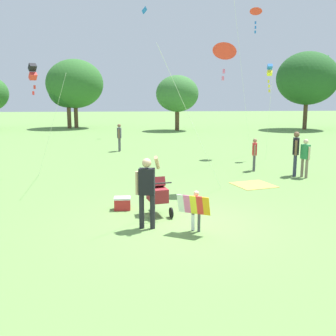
% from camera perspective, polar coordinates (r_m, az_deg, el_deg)
% --- Properties ---
extents(ground_plane, '(120.00, 120.00, 0.00)m').
position_cam_1_polar(ground_plane, '(10.23, 1.71, -7.64)').
color(ground_plane, '#668E47').
extents(treeline_distant, '(39.05, 7.72, 6.65)m').
position_cam_1_polar(treeline_distant, '(36.33, 5.75, 11.43)').
color(treeline_distant, brown).
rests_on(treeline_distant, ground).
extents(child_with_butterfly_kite, '(0.75, 0.52, 0.97)m').
position_cam_1_polar(child_with_butterfly_kite, '(9.40, 3.88, -5.50)').
color(child_with_butterfly_kite, '#4C4C51').
rests_on(child_with_butterfly_kite, ground).
extents(person_adult_flyer, '(0.60, 0.51, 1.77)m').
position_cam_1_polar(person_adult_flyer, '(9.53, -2.99, -2.63)').
color(person_adult_flyer, '#232328').
rests_on(person_adult_flyer, ground).
extents(stroller, '(0.68, 1.12, 1.03)m').
position_cam_1_polar(stroller, '(10.69, -1.54, -3.45)').
color(stroller, black).
rests_on(stroller, ground).
extents(kite_adult_black, '(2.84, 4.19, 4.76)m').
position_cam_1_polar(kite_adult_black, '(13.50, 7.90, 15.85)').
color(kite_adult_black, red).
rests_on(kite_adult_black, ground).
extents(kite_orange_delta, '(1.14, 3.56, 4.52)m').
position_cam_1_polar(kite_orange_delta, '(20.08, 14.10, 13.07)').
color(kite_orange_delta, blue).
rests_on(kite_orange_delta, ground).
extents(kite_green_novelty, '(1.93, 3.28, 4.28)m').
position_cam_1_polar(kite_green_novelty, '(16.38, -18.46, 12.60)').
color(kite_green_novelty, black).
rests_on(kite_green_novelty, ground).
extents(kite_blue_high, '(2.30, 3.80, 7.27)m').
position_cam_1_polar(kite_blue_high, '(21.60, 12.20, 20.44)').
color(kite_blue_high, red).
rests_on(kite_blue_high, ground).
extents(person_red_shirt, '(0.34, 0.53, 1.72)m').
position_cam_1_polar(person_red_shirt, '(16.36, 17.52, 2.43)').
color(person_red_shirt, '#33384C').
rests_on(person_red_shirt, ground).
extents(person_sitting_far, '(0.24, 0.42, 1.35)m').
position_cam_1_polar(person_sitting_far, '(17.03, 12.06, 2.24)').
color(person_sitting_far, '#4C4C51').
rests_on(person_sitting_far, ground).
extents(person_kid_running, '(0.23, 0.48, 1.51)m').
position_cam_1_polar(person_kid_running, '(22.45, -6.86, 4.60)').
color(person_kid_running, '#4C4C51').
rests_on(person_kid_running, ground).
extents(person_back_turned, '(0.30, 0.45, 1.47)m').
position_cam_1_polar(person_back_turned, '(16.18, 18.72, 1.74)').
color(person_back_turned, '#7F705B').
rests_on(person_back_turned, ground).
extents(picnic_blanket, '(1.58, 1.57, 0.02)m').
position_cam_1_polar(picnic_blanket, '(14.52, 11.94, -2.34)').
color(picnic_blanket, gold).
rests_on(picnic_blanket, ground).
extents(cooler_box, '(0.45, 0.33, 0.35)m').
position_cam_1_polar(cooler_box, '(11.32, -6.43, -4.96)').
color(cooler_box, red).
rests_on(cooler_box, ground).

